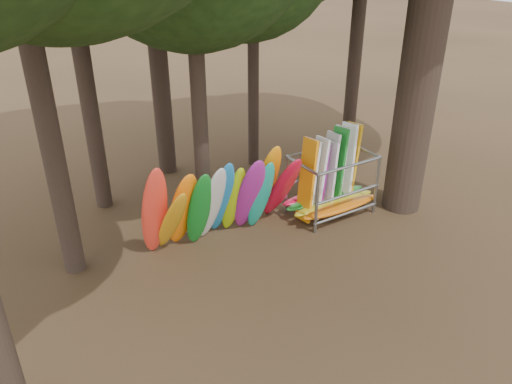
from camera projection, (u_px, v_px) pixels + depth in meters
ground at (287, 259)px, 13.45m from camera, size 120.00×120.00×0.00m
kayak_row at (224, 201)px, 13.74m from camera, size 4.59×1.86×2.96m
storage_rack at (331, 186)px, 15.37m from camera, size 3.05×1.58×2.74m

